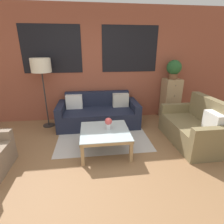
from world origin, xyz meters
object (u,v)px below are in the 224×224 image
(floor_lamp, at_px, (41,67))
(drawer_cabinet, at_px, (170,99))
(settee_vintage, at_px, (194,128))
(coffee_table, at_px, (105,133))
(potted_plant, at_px, (174,68))
(flower_vase, at_px, (108,123))
(couch_dark, at_px, (98,114))

(floor_lamp, xyz_separation_m, drawer_cabinet, (3.20, 0.14, -0.88))
(settee_vintage, relative_size, coffee_table, 1.61)
(potted_plant, xyz_separation_m, flower_vase, (-1.83, -1.38, -0.80))
(floor_lamp, distance_m, flower_vase, 2.05)
(floor_lamp, relative_size, flower_vase, 7.34)
(settee_vintage, bearing_deg, couch_dark, 148.62)
(couch_dark, bearing_deg, settee_vintage, -31.38)
(floor_lamp, height_order, drawer_cabinet, floor_lamp)
(flower_vase, bearing_deg, coffee_table, -142.67)
(couch_dark, distance_m, floor_lamp, 1.69)
(couch_dark, height_order, potted_plant, potted_plant)
(flower_vase, bearing_deg, potted_plant, 37.06)
(drawer_cabinet, bearing_deg, flower_vase, -142.94)
(coffee_table, height_order, flower_vase, flower_vase)
(coffee_table, xyz_separation_m, potted_plant, (1.90, 1.44, 0.99))
(potted_plant, bearing_deg, flower_vase, -142.94)
(coffee_table, distance_m, floor_lamp, 2.12)
(settee_vintage, xyz_separation_m, drawer_cabinet, (0.08, 1.35, 0.23))
(coffee_table, relative_size, floor_lamp, 0.54)
(couch_dark, distance_m, potted_plant, 2.24)
(couch_dark, bearing_deg, floor_lamp, 177.24)
(couch_dark, xyz_separation_m, flower_vase, (0.13, -1.18, 0.27))
(settee_vintage, distance_m, coffee_table, 1.83)
(coffee_table, distance_m, drawer_cabinet, 2.39)
(settee_vintage, xyz_separation_m, coffee_table, (-1.82, -0.09, 0.04))
(floor_lamp, bearing_deg, potted_plant, 2.55)
(coffee_table, bearing_deg, settee_vintage, 2.82)
(couch_dark, xyz_separation_m, potted_plant, (1.96, 0.20, 1.06))
(couch_dark, relative_size, potted_plant, 4.10)
(couch_dark, relative_size, floor_lamp, 1.20)
(settee_vintage, bearing_deg, drawer_cabinet, 86.61)
(coffee_table, bearing_deg, floor_lamp, 135.08)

